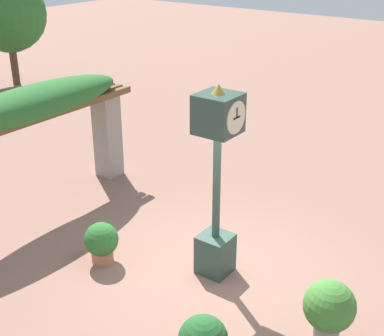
% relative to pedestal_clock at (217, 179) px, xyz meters
% --- Properties ---
extents(ground_plane, '(60.00, 60.00, 0.00)m').
position_rel_pedestal_clock_xyz_m(ground_plane, '(-0.08, 0.05, -1.80)').
color(ground_plane, '#8E6656').
extents(pedestal_clock, '(0.63, 0.68, 3.40)m').
position_rel_pedestal_clock_xyz_m(pedestal_clock, '(0.00, 0.00, 0.00)').
color(pedestal_clock, '#2D473D').
rests_on(pedestal_clock, ground).
extents(pergola, '(5.04, 1.10, 2.69)m').
position_rel_pedestal_clock_xyz_m(pergola, '(-0.08, 4.37, 0.24)').
color(pergola, gray).
rests_on(pergola, ground).
extents(potted_plant_near_left, '(0.62, 0.62, 0.78)m').
position_rel_pedestal_clock_xyz_m(potted_plant_near_left, '(-0.95, 1.82, -1.38)').
color(potted_plant_near_left, '#B26B4C').
rests_on(potted_plant_near_left, ground).
extents(potted_plant_far_left, '(0.76, 0.76, 0.98)m').
position_rel_pedestal_clock_xyz_m(potted_plant_far_left, '(-0.48, -2.28, -1.24)').
color(potted_plant_far_left, gray).
rests_on(potted_plant_far_left, ground).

